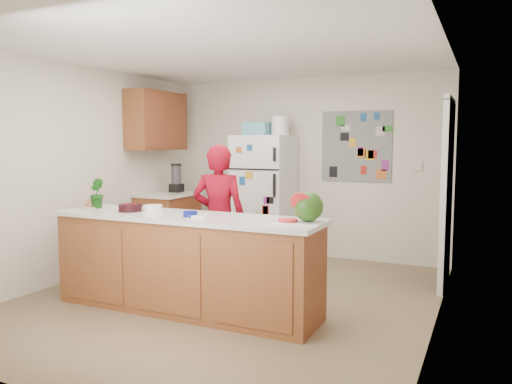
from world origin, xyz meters
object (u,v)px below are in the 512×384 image
at_px(refrigerator, 264,197).
at_px(person, 219,219).
at_px(watermelon, 308,207).
at_px(cherry_bowl, 130,208).

relative_size(refrigerator, person, 1.07).
distance_m(refrigerator, person, 1.72).
bearing_deg(watermelon, refrigerator, 121.99).
xyz_separation_m(refrigerator, cherry_bowl, (-0.38, -2.40, 0.11)).
xyz_separation_m(watermelon, cherry_bowl, (-1.84, -0.06, -0.10)).
height_order(watermelon, cherry_bowl, watermelon).
height_order(refrigerator, watermelon, refrigerator).
bearing_deg(watermelon, cherry_bowl, -178.10).
xyz_separation_m(person, cherry_bowl, (-0.62, -0.70, 0.16)).
bearing_deg(refrigerator, cherry_bowl, -98.92).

